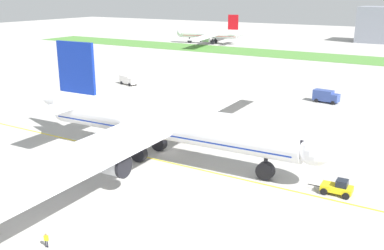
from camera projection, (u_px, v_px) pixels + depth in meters
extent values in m
plane|color=#ADAAA5|center=(166.00, 152.00, 73.31)|extent=(600.00, 600.00, 0.00)
cube|color=yellow|center=(153.00, 159.00, 70.30)|extent=(280.00, 0.36, 0.01)
cube|color=#4C8438|center=(345.00, 59.00, 174.92)|extent=(320.00, 24.00, 0.10)
cylinder|color=white|center=(167.00, 122.00, 68.36)|extent=(42.68, 7.03, 5.40)
cube|color=navy|center=(167.00, 128.00, 68.64)|extent=(40.96, 6.53, 0.65)
sphere|color=white|center=(315.00, 146.00, 57.79)|extent=(5.13, 5.13, 5.13)
cone|color=white|center=(54.00, 102.00, 79.27)|extent=(6.11, 4.81, 4.59)
cube|color=navy|center=(76.00, 68.00, 74.66)|extent=(7.67, 0.83, 8.64)
cube|color=white|center=(96.00, 97.00, 81.35)|extent=(5.00, 8.81, 0.38)
cube|color=white|center=(52.00, 110.00, 72.32)|extent=(5.00, 8.81, 0.38)
cube|color=white|center=(217.00, 97.00, 87.82)|extent=(10.82, 38.58, 0.43)
cube|color=white|center=(50.00, 172.00, 51.28)|extent=(10.82, 38.58, 0.43)
cylinder|color=#B7BABF|center=(202.00, 116.00, 80.49)|extent=(5.24, 3.16, 2.97)
cylinder|color=black|center=(215.00, 118.00, 79.30)|extent=(0.56, 3.13, 3.12)
cylinder|color=#B7BABF|center=(108.00, 163.00, 58.36)|extent=(5.24, 3.16, 2.97)
cylinder|color=black|center=(124.00, 167.00, 57.16)|extent=(0.56, 3.13, 3.12)
cylinder|color=black|center=(266.00, 164.00, 61.92)|extent=(0.56, 0.56, 2.09)
cylinder|color=black|center=(265.00, 171.00, 62.23)|extent=(2.61, 1.25, 2.56)
cylinder|color=black|center=(159.00, 137.00, 73.39)|extent=(0.56, 0.56, 2.09)
cylinder|color=black|center=(159.00, 143.00, 73.69)|extent=(2.61, 1.25, 2.56)
cylinder|color=black|center=(139.00, 147.00, 68.65)|extent=(0.56, 0.56, 2.09)
cylinder|color=black|center=(139.00, 153.00, 68.95)|extent=(2.61, 1.25, 2.56)
cube|color=black|center=(309.00, 140.00, 57.97)|extent=(2.04, 4.12, 0.97)
sphere|color=black|center=(97.00, 103.00, 77.95)|extent=(0.38, 0.38, 0.38)
sphere|color=black|center=(108.00, 105.00, 76.80)|extent=(0.38, 0.38, 0.38)
sphere|color=black|center=(119.00, 107.00, 75.64)|extent=(0.38, 0.38, 0.38)
sphere|color=black|center=(131.00, 108.00, 74.49)|extent=(0.38, 0.38, 0.38)
sphere|color=black|center=(143.00, 110.00, 73.33)|extent=(0.38, 0.38, 0.38)
sphere|color=black|center=(156.00, 112.00, 72.17)|extent=(0.38, 0.38, 0.38)
sphere|color=black|center=(169.00, 114.00, 71.02)|extent=(0.38, 0.38, 0.38)
sphere|color=black|center=(183.00, 116.00, 69.86)|extent=(0.38, 0.38, 0.38)
sphere|color=black|center=(196.00, 118.00, 68.70)|extent=(0.38, 0.38, 0.38)
sphere|color=black|center=(211.00, 120.00, 67.55)|extent=(0.38, 0.38, 0.38)
sphere|color=black|center=(226.00, 123.00, 66.39)|extent=(0.38, 0.38, 0.38)
sphere|color=black|center=(241.00, 125.00, 65.24)|extent=(0.38, 0.38, 0.38)
sphere|color=black|center=(257.00, 127.00, 64.08)|extent=(0.38, 0.38, 0.38)
sphere|color=black|center=(274.00, 130.00, 62.92)|extent=(0.38, 0.38, 0.38)
cube|color=yellow|center=(337.00, 188.00, 57.80)|extent=(4.01, 2.14, 0.77)
cube|color=black|center=(342.00, 183.00, 57.29)|extent=(1.48, 1.56, 0.90)
cylinder|color=black|center=(314.00, 185.00, 59.20)|extent=(1.80, 0.19, 0.12)
cylinder|color=black|center=(324.00, 192.00, 57.72)|extent=(0.91, 0.38, 0.90)
cylinder|color=black|center=(327.00, 186.00, 59.39)|extent=(0.91, 0.38, 0.90)
cylinder|color=black|center=(346.00, 196.00, 56.44)|extent=(0.91, 0.38, 0.90)
cylinder|color=black|center=(349.00, 190.00, 58.10)|extent=(0.91, 0.38, 0.90)
cylinder|color=black|center=(166.00, 143.00, 76.39)|extent=(0.12, 0.12, 0.85)
cylinder|color=#BFE519|center=(165.00, 139.00, 76.07)|extent=(0.10, 0.10, 0.54)
cylinder|color=black|center=(167.00, 143.00, 76.55)|extent=(0.12, 0.12, 0.85)
cylinder|color=#BFE519|center=(167.00, 138.00, 76.47)|extent=(0.10, 0.10, 0.54)
cube|color=#BFE519|center=(166.00, 139.00, 76.26)|extent=(0.26, 0.45, 0.60)
sphere|color=tan|center=(166.00, 136.00, 76.14)|extent=(0.23, 0.23, 0.23)
cylinder|color=black|center=(48.00, 244.00, 45.84)|extent=(0.12, 0.12, 0.80)
cylinder|color=#BFE519|center=(48.00, 238.00, 45.62)|extent=(0.09, 0.09, 0.51)
cylinder|color=black|center=(46.00, 244.00, 45.87)|extent=(0.12, 0.12, 0.80)
cylinder|color=#BFE519|center=(44.00, 238.00, 45.71)|extent=(0.09, 0.09, 0.51)
cube|color=#BFE519|center=(46.00, 238.00, 45.66)|extent=(0.47, 0.36, 0.57)
sphere|color=#8C6647|center=(46.00, 234.00, 45.54)|extent=(0.22, 0.22, 0.22)
cube|color=white|center=(127.00, 79.00, 126.17)|extent=(4.57, 3.10, 2.13)
cube|color=white|center=(132.00, 81.00, 124.40)|extent=(2.08, 2.40, 1.81)
cube|color=#263347|center=(134.00, 80.00, 123.78)|extent=(0.52, 1.77, 0.80)
cylinder|color=black|center=(136.00, 84.00, 125.38)|extent=(0.95, 0.51, 0.90)
cylinder|color=black|center=(129.00, 85.00, 123.94)|extent=(0.95, 0.51, 0.90)
cylinder|color=black|center=(128.00, 82.00, 127.91)|extent=(0.95, 0.51, 0.90)
cylinder|color=black|center=(122.00, 83.00, 126.46)|extent=(0.95, 0.51, 0.90)
cube|color=#33478C|center=(323.00, 95.00, 105.87)|extent=(4.74, 2.86, 2.48)
cube|color=#33478C|center=(335.00, 98.00, 104.29)|extent=(1.99, 2.46, 1.84)
cube|color=#263347|center=(339.00, 97.00, 103.71)|extent=(0.30, 2.00, 0.81)
cylinder|color=black|center=(336.00, 101.00, 105.46)|extent=(0.93, 0.40, 0.90)
cylinder|color=black|center=(333.00, 103.00, 103.65)|extent=(0.93, 0.40, 0.90)
cylinder|color=black|center=(320.00, 99.00, 107.79)|extent=(0.93, 0.40, 0.90)
cylinder|color=black|center=(316.00, 101.00, 105.98)|extent=(0.93, 0.40, 0.90)
cylinder|color=white|center=(210.00, 34.00, 223.89)|extent=(28.84, 9.94, 4.50)
cube|color=#B20C14|center=(210.00, 35.00, 224.11)|extent=(27.65, 9.36, 0.54)
sphere|color=white|center=(181.00, 33.00, 228.99)|extent=(4.28, 4.28, 4.28)
cone|color=white|center=(241.00, 34.00, 218.43)|extent=(5.60, 4.71, 3.83)
cube|color=#B20C14|center=(233.00, 22.00, 218.27)|extent=(5.12, 1.44, 7.20)
cube|color=white|center=(232.00, 34.00, 215.52)|extent=(4.47, 7.67, 0.32)
cube|color=white|center=(236.00, 32.00, 223.62)|extent=(4.47, 7.67, 0.32)
cube|color=white|center=(203.00, 38.00, 210.02)|extent=(11.12, 26.38, 0.36)
cube|color=white|center=(221.00, 32.00, 237.14)|extent=(11.12, 26.38, 0.36)
cylinder|color=#B7BABF|center=(205.00, 39.00, 215.88)|extent=(4.67, 3.26, 2.48)
cylinder|color=black|center=(201.00, 39.00, 216.59)|extent=(0.87, 2.62, 2.60)
cylinder|color=#B7BABF|center=(216.00, 36.00, 232.62)|extent=(4.67, 3.26, 2.48)
cylinder|color=black|center=(212.00, 36.00, 233.33)|extent=(0.87, 2.62, 2.60)
cylinder|color=black|center=(190.00, 39.00, 228.35)|extent=(0.47, 0.47, 1.74)
cylinder|color=black|center=(190.00, 41.00, 228.60)|extent=(2.28, 1.36, 2.14)
cylinder|color=black|center=(213.00, 40.00, 221.91)|extent=(0.47, 0.47, 1.74)
cylinder|color=black|center=(213.00, 42.00, 222.16)|extent=(2.28, 1.36, 2.14)
cylinder|color=black|center=(215.00, 40.00, 226.16)|extent=(0.47, 0.47, 1.74)
cylinder|color=black|center=(215.00, 41.00, 226.41)|extent=(2.28, 1.36, 2.14)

